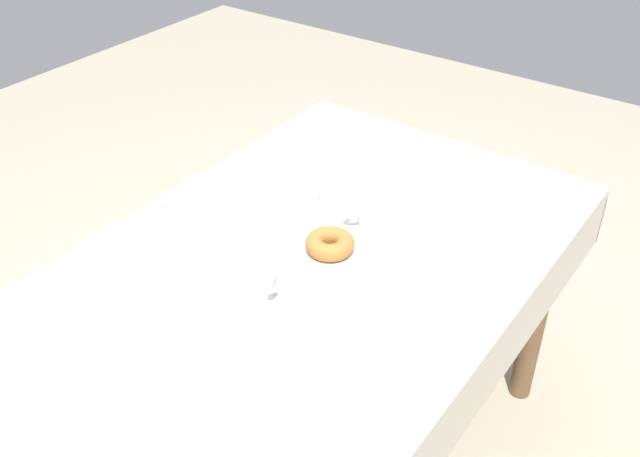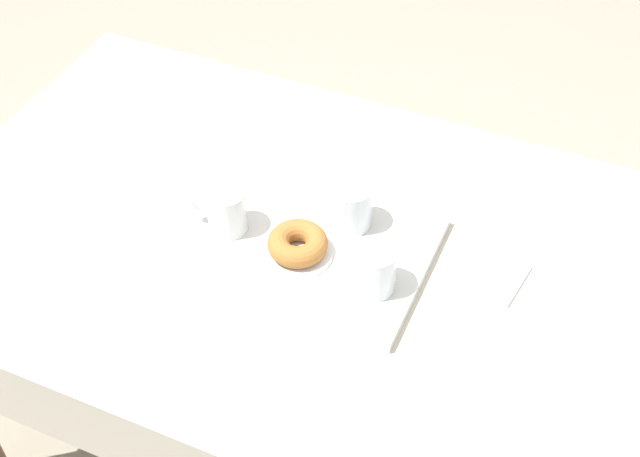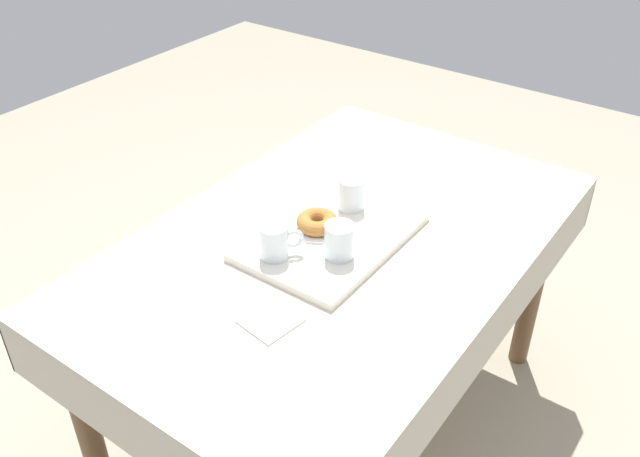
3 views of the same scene
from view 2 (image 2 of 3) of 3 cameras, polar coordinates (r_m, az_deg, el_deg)
The scene contains 9 objects.
ground_plane at distance 2.21m, azimuth -1.33°, elevation -14.17°, with size 6.00×6.00×0.00m, color gray.
dining_table at distance 1.69m, azimuth -1.69°, elevation -2.95°, with size 1.43×0.92×0.74m.
serving_tray at distance 1.60m, azimuth -1.20°, elevation -0.95°, with size 0.47×0.33×0.02m, color silver.
tea_mug_left at distance 1.59m, azimuth -6.22°, elevation 1.14°, with size 0.11×0.07×0.09m.
tea_mug_right at distance 1.48m, azimuth 3.59°, elevation -2.74°, with size 0.10×0.09×0.09m.
water_glass_near at distance 1.59m, azimuth 2.10°, elevation 1.34°, with size 0.07×0.07×0.09m.
donut_plate_left at distance 1.56m, azimuth -1.47°, elevation -1.59°, with size 0.13×0.13×0.01m, color white.
sugar_donut_left at distance 1.54m, azimuth -1.49°, elevation -0.99°, with size 0.11×0.11×0.04m, color #A3662D.
paper_napkin at distance 1.59m, azimuth 11.16°, elevation -2.94°, with size 0.12×0.11×0.01m, color white.
Camera 2 is at (0.50, -1.01, 1.90)m, focal length 48.57 mm.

